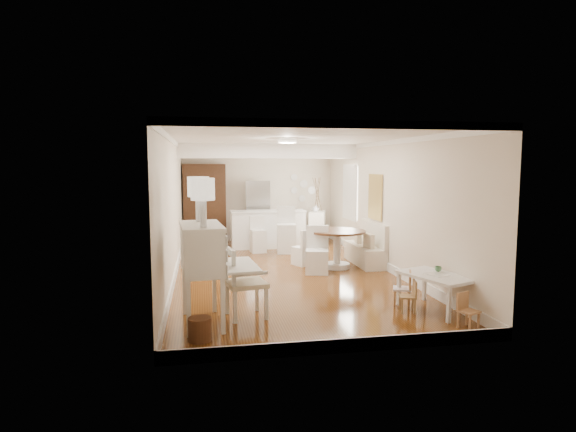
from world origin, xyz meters
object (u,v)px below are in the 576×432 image
object	(u,v)px
gustavian_armchair	(246,282)
kids_chair_b	(402,288)
breakfast_counter	(268,229)
pantry_cabinet	(205,204)
fridge	(270,211)
kids_chair_a	(408,296)
wicker_basket	(200,329)
slip_chair_near	(317,250)
bar_stool_left	(258,235)
kids_chair_c	(469,311)
dining_table	(337,249)
secretary_bureau	(202,274)
bar_stool_right	(286,230)
slip_chair_far	(303,247)
kids_table	(436,293)
sideboard	(317,227)

from	to	relation	value
gustavian_armchair	kids_chair_b	xyz separation A→B (m)	(2.54, 0.11, -0.24)
breakfast_counter	pantry_cabinet	size ratio (longest dim) A/B	0.89
fridge	kids_chair_a	bearing A→B (deg)	-81.09
wicker_basket	slip_chair_near	bearing A→B (deg)	55.61
breakfast_counter	bar_stool_left	world-z (taller)	breakfast_counter
gustavian_armchair	kids_chair_c	world-z (taller)	gustavian_armchair
slip_chair_near	fridge	distance (m)	4.40
wicker_basket	dining_table	bearing A→B (deg)	52.96
kids_chair_a	dining_table	bearing A→B (deg)	-162.32
gustavian_armchair	bar_stool_left	xyz separation A→B (m)	(0.80, 5.28, -0.06)
gustavian_armchair	fridge	xyz separation A→B (m)	(1.35, 7.02, 0.37)
dining_table	fridge	distance (m)	4.10
kids_chair_a	kids_chair_c	distance (m)	1.00
secretary_bureau	bar_stool_right	size ratio (longest dim) A/B	1.21
breakfast_counter	kids_chair_a	bearing A→B (deg)	-77.83
bar_stool_right	slip_chair_far	bearing A→B (deg)	-78.15
bar_stool_left	dining_table	bearing A→B (deg)	-61.86
pantry_cabinet	dining_table	bearing A→B (deg)	-54.58
wicker_basket	bar_stool_right	size ratio (longest dim) A/B	0.25
kids_chair_b	kids_table	bearing A→B (deg)	73.98
kids_table	kids_chair_b	size ratio (longest dim) A/B	1.97
breakfast_counter	gustavian_armchair	bearing A→B (deg)	-100.92
dining_table	pantry_cabinet	world-z (taller)	pantry_cabinet
kids_chair_c	bar_stool_left	size ratio (longest dim) A/B	0.54
bar_stool_right	kids_chair_b	bearing A→B (deg)	-70.65
slip_chair_far	fridge	distance (m)	3.53
kids_chair_c	dining_table	world-z (taller)	dining_table
secretary_bureau	bar_stool_left	bearing A→B (deg)	70.29
kids_chair_c	pantry_cabinet	world-z (taller)	pantry_cabinet
secretary_bureau	pantry_cabinet	world-z (taller)	pantry_cabinet
bar_stool_right	pantry_cabinet	xyz separation A→B (m)	(-2.06, 1.97, 0.55)
slip_chair_near	bar_stool_left	bearing A→B (deg)	124.56
kids_chair_a	dining_table	world-z (taller)	dining_table
slip_chair_far	kids_chair_a	bearing A→B (deg)	75.72
gustavian_armchair	breakfast_counter	xyz separation A→B (m)	(1.15, 5.97, -0.02)
slip_chair_near	bar_stool_left	distance (m)	2.78
secretary_bureau	bar_stool_right	world-z (taller)	secretary_bureau
kids_chair_c	slip_chair_far	distance (m)	4.82
gustavian_armchair	dining_table	size ratio (longest dim) A/B	0.86
dining_table	slip_chair_near	xyz separation A→B (m)	(-0.55, -0.40, 0.07)
bar_stool_right	fridge	xyz separation A→B (m)	(-0.16, 1.94, 0.30)
slip_chair_far	wicker_basket	bearing A→B (deg)	35.20
dining_table	pantry_cabinet	size ratio (longest dim) A/B	0.54
pantry_cabinet	bar_stool_right	bearing A→B (deg)	-43.65
kids_chair_b	kids_chair_c	xyz separation A→B (m)	(0.47, -1.19, -0.04)
wicker_basket	bar_stool_left	bearing A→B (deg)	76.45
dining_table	sideboard	xyz separation A→B (m)	(0.40, 3.50, 0.04)
kids_chair_b	pantry_cabinet	bearing A→B (deg)	-132.95
slip_chair_near	fridge	world-z (taller)	fridge
kids_chair_b	slip_chair_far	world-z (taller)	slip_chair_far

